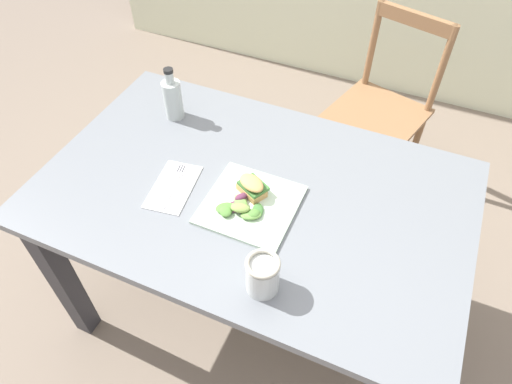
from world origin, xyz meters
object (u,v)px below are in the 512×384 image
dining_table (253,215)px  bottle_cold_brew (173,101)px  sandwich_half_front (252,186)px  plate_lunch (251,204)px  mason_jar_iced_tea (263,276)px  fork_on_napkin (175,182)px  chair_wooden_far (381,109)px

dining_table → bottle_cold_brew: bearing=151.6°
dining_table → sandwich_half_front: size_ratio=12.55×
plate_lunch → bottle_cold_brew: bottle_cold_brew is taller
mason_jar_iced_tea → bottle_cold_brew: bearing=137.5°
sandwich_half_front → fork_on_napkin: sandwich_half_front is taller
chair_wooden_far → plate_lunch: (-0.21, -1.02, 0.30)m
dining_table → mason_jar_iced_tea: 0.38m
sandwich_half_front → fork_on_napkin: (-0.24, -0.05, -0.03)m
chair_wooden_far → mason_jar_iced_tea: (-0.07, -1.26, 0.34)m
mason_jar_iced_tea → chair_wooden_far: bearing=86.7°
dining_table → plate_lunch: bearing=-70.6°
plate_lunch → sandwich_half_front: 0.05m
dining_table → bottle_cold_brew: size_ratio=6.77×
chair_wooden_far → plate_lunch: size_ratio=3.23×
plate_lunch → fork_on_napkin: (-0.25, -0.01, 0.00)m
dining_table → mason_jar_iced_tea: mason_jar_iced_tea is taller
plate_lunch → dining_table: bearing=109.4°
dining_table → plate_lunch: plate_lunch is taller
sandwich_half_front → bottle_cold_brew: bearing=149.9°
fork_on_napkin → mason_jar_iced_tea: bearing=-30.0°
sandwich_half_front → fork_on_napkin: size_ratio=0.57×
chair_wooden_far → plate_lunch: chair_wooden_far is taller
mason_jar_iced_tea → dining_table: bearing=118.4°
dining_table → sandwich_half_front: (0.01, -0.02, 0.16)m
plate_lunch → fork_on_napkin: plate_lunch is taller
fork_on_napkin → bottle_cold_brew: size_ratio=0.95×
plate_lunch → chair_wooden_far: bearing=78.2°
bottle_cold_brew → mason_jar_iced_tea: size_ratio=1.74×
fork_on_napkin → mason_jar_iced_tea: 0.46m
dining_table → fork_on_napkin: size_ratio=7.17×
plate_lunch → bottle_cold_brew: size_ratio=1.37×
chair_wooden_far → plate_lunch: bearing=-101.8°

